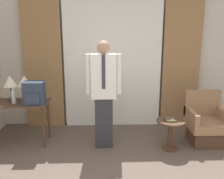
{
  "coord_description": "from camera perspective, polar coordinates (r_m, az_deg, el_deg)",
  "views": [
    {
      "loc": [
        -0.19,
        -1.95,
        1.99
      ],
      "look_at": [
        -0.06,
        1.84,
        1.05
      ],
      "focal_mm": 40.0,
      "sensor_mm": 36.0,
      "label": 1
    }
  ],
  "objects": [
    {
      "name": "side_table",
      "position": [
        4.29,
        13.23,
        -8.85
      ],
      "size": [
        0.48,
        0.48,
        0.52
      ],
      "color": "#4C3323",
      "rests_on": "ground_plane"
    },
    {
      "name": "armchair",
      "position": [
        4.73,
        20.57,
        -7.52
      ],
      "size": [
        0.64,
        0.6,
        0.9
      ],
      "color": "#4C3323",
      "rests_on": "ground_plane"
    },
    {
      "name": "book",
      "position": [
        4.21,
        13.17,
        -6.7
      ],
      "size": [
        0.16,
        0.2,
        0.03
      ],
      "color": "brown",
      "rests_on": "side_table"
    },
    {
      "name": "table_lamp_left",
      "position": [
        4.65,
        -22.27,
        1.56
      ],
      "size": [
        0.24,
        0.24,
        0.44
      ],
      "color": "#4C4238",
      "rests_on": "desk"
    },
    {
      "name": "curtain_drape_right",
      "position": [
        5.23,
        15.51,
        5.76
      ],
      "size": [
        0.75,
        0.06,
        2.58
      ],
      "color": "#997047",
      "rests_on": "ground_plane"
    },
    {
      "name": "person",
      "position": [
        4.07,
        -1.92,
        -0.26
      ],
      "size": [
        0.59,
        0.21,
        1.8
      ],
      "color": "#2D2D33",
      "rests_on": "ground_plane"
    },
    {
      "name": "backpack",
      "position": [
        4.31,
        -17.36,
        -0.8
      ],
      "size": [
        0.33,
        0.27,
        0.38
      ],
      "color": "#2D384C",
      "rests_on": "desk"
    },
    {
      "name": "curtain_sheer_center",
      "position": [
        4.99,
        0.17,
        5.9
      ],
      "size": [
        1.93,
        0.06,
        2.58
      ],
      "color": "white",
      "rests_on": "ground_plane"
    },
    {
      "name": "bottle_near_edge",
      "position": [
        4.49,
        -21.56,
        -1.58
      ],
      "size": [
        0.07,
        0.07,
        0.27
      ],
      "color": "silver",
      "rests_on": "desk"
    },
    {
      "name": "desk",
      "position": [
        4.61,
        -20.85,
        -4.2
      ],
      "size": [
        1.08,
        0.53,
        0.75
      ],
      "color": "#4C3323",
      "rests_on": "ground_plane"
    },
    {
      "name": "wall_back",
      "position": [
        5.11,
        0.12,
        6.77
      ],
      "size": [
        10.0,
        0.06,
        2.7
      ],
      "color": "beige",
      "rests_on": "ground_plane"
    },
    {
      "name": "table_lamp_right",
      "position": [
        4.58,
        -19.39,
        1.61
      ],
      "size": [
        0.24,
        0.24,
        0.44
      ],
      "color": "#4C4238",
      "rests_on": "desk"
    },
    {
      "name": "curtain_drape_left",
      "position": [
        5.13,
        -15.48,
        5.61
      ],
      "size": [
        0.75,
        0.06,
        2.58
      ],
      "color": "#997047",
      "rests_on": "ground_plane"
    }
  ]
}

